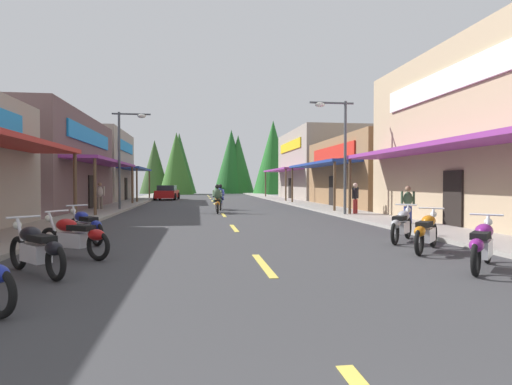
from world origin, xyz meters
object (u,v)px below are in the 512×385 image
Objects in this scene: rider_cruising_trailing at (220,199)px; motorcycle_parked_right_2 at (426,231)px; streetlamp_left at (126,146)px; pedestrian_by_shop at (355,197)px; rider_cruising_lead at (217,201)px; motorcycle_parked_left_3 at (85,225)px; pedestrian_browsing at (100,194)px; motorcycle_parked_left_1 at (36,248)px; motorcycle_parked_right_3 at (402,224)px; motorcycle_parked_left_2 at (74,236)px; pedestrian_waiting at (408,203)px; parked_car_curbside at (167,193)px; motorcycle_parked_right_1 at (482,244)px; streetlamp_right at (338,140)px.

motorcycle_parked_right_2 is at bearing -163.90° from rider_cruising_trailing.
streetlamp_left is 18.90m from motorcycle_parked_right_2.
pedestrian_by_shop is (6.40, -5.68, 0.30)m from rider_cruising_trailing.
rider_cruising_lead is 2.73m from rider_cruising_trailing.
motorcycle_parked_left_3 is 1.05× the size of pedestrian_browsing.
pedestrian_by_shop is (2.30, 10.52, 0.46)m from motorcycle_parked_right_2.
motorcycle_parked_right_2 is at bearing -144.28° from motorcycle_parked_left_3.
rider_cruising_trailing is (4.23, 17.66, 0.17)m from motorcycle_parked_left_1.
motorcycle_parked_right_3 and motorcycle_parked_left_2 have the same top height.
streetlamp_left is at bearing 47.79° from pedestrian_waiting.
streetlamp_left is at bearing 74.83° from motorcycle_parked_right_3.
motorcycle_parked_left_2 is at bearing -48.50° from motorcycle_parked_left_1.
rider_cruising_lead is (-4.61, 11.83, 0.17)m from motorcycle_parked_right_3.
motorcycle_parked_right_1 is at bearing -162.38° from parked_car_curbside.
pedestrian_by_shop reaches higher than motorcycle_parked_left_2.
rider_cruising_lead reaches higher than motorcycle_parked_right_3.
motorcycle_parked_right_3 is 0.79× the size of rider_cruising_lead.
motorcycle_parked_left_3 is at bearing -85.25° from streetlamp_left.
streetlamp_left reaches higher than rider_cruising_trailing.
rider_cruising_lead is at bearing 150.64° from streetlamp_right.
motorcycle_parked_right_3 is 0.93× the size of motorcycle_parked_left_2.
motorcycle_parked_right_2 is 8.89m from motorcycle_parked_left_3.
rider_cruising_trailing is 6.99m from pedestrian_browsing.
pedestrian_waiting reaches higher than motorcycle_parked_left_2.
motorcycle_parked_left_2 is 16.46m from rider_cruising_trailing.
pedestrian_waiting is (12.05, -10.42, -2.93)m from streetlamp_left.
streetlamp_left is 6.37m from rider_cruising_trailing.
rider_cruising_lead is at bearing 39.20° from pedestrian_waiting.
motorcycle_parked_right_1 is 21.07m from pedestrian_browsing.
motorcycle_parked_left_2 is at bearing 165.56° from rider_cruising_lead.
pedestrian_browsing is (-2.56, 13.29, 0.48)m from motorcycle_parked_left_3.
streetlamp_right is 3.31× the size of motorcycle_parked_right_3.
motorcycle_parked_left_2 is 0.86× the size of rider_cruising_lead.
parked_car_curbside is (-3.99, 18.38, 0.03)m from rider_cruising_lead.
pedestrian_by_shop reaches higher than parked_car_curbside.
motorcycle_parked_left_3 is at bearing -93.69° from pedestrian_by_shop.
streetlamp_right is at bearing -27.35° from streetlamp_left.
motorcycle_parked_left_3 is at bearing 124.34° from motorcycle_parked_right_3.
rider_cruising_lead is (4.11, 10.92, 0.17)m from motorcycle_parked_left_3.
motorcycle_parked_left_3 is at bearing -19.73° from pedestrian_browsing.
parked_car_curbside is at bearing 85.56° from streetlamp_left.
streetlamp_left is 13.82m from motorcycle_parked_left_3.
streetlamp_right is at bearing -99.61° from motorcycle_parked_left_2.
rider_cruising_lead is (5.22, -2.44, -3.15)m from streetlamp_left.
motorcycle_parked_left_1 is 0.89× the size of motorcycle_parked_left_2.
streetlamp_left is 6.57m from rider_cruising_lead.
motorcycle_parked_left_2 is at bearing 115.04° from pedestrian_waiting.
streetlamp_left is 12.31m from streetlamp_right.
motorcycle_parked_right_1 is 0.96× the size of pedestrian_browsing.
motorcycle_parked_left_1 is at bearing -129.40° from streetlamp_right.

